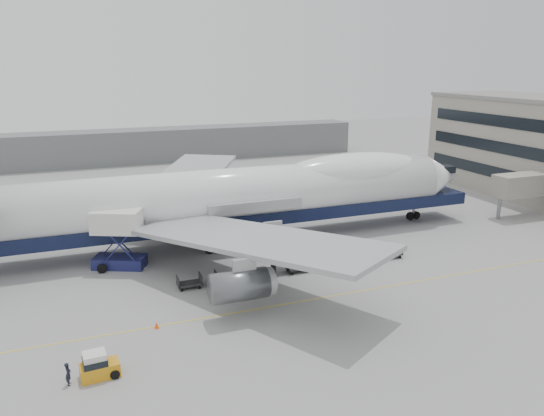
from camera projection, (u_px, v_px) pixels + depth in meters
name	position (u px, v px, depth m)	size (l,w,h in m)	color
ground	(275.00, 277.00, 52.77)	(260.00, 260.00, 0.00)	gray
apron_line	(300.00, 302.00, 47.38)	(60.00, 0.15, 0.01)	gold
hangar	(108.00, 148.00, 111.26)	(110.00, 8.00, 7.00)	slate
airliner	(243.00, 195.00, 62.30)	(67.00, 55.30, 19.98)	white
catering_truck	(118.00, 236.00, 54.58)	(5.82, 5.02, 6.16)	navy
baggage_tug	(98.00, 366.00, 35.79)	(2.65, 1.55, 1.87)	orange
ground_worker	(68.00, 374.00, 34.96)	(0.59, 0.39, 1.61)	black
traffic_cone	(157.00, 325.00, 42.59)	(0.37, 0.37, 0.55)	#F5530C
dolly_0	(189.00, 283.00, 50.14)	(2.30, 1.35, 1.30)	#2D2D30
dolly_1	(227.00, 277.00, 51.44)	(2.30, 1.35, 1.30)	#2D2D30
dolly_2	(263.00, 272.00, 52.75)	(2.30, 1.35, 1.30)	#2D2D30
dolly_3	(297.00, 267.00, 54.06)	(2.30, 1.35, 1.30)	#2D2D30
dolly_4	(330.00, 262.00, 55.37)	(2.30, 1.35, 1.30)	#2D2D30
dolly_5	(361.00, 257.00, 56.67)	(2.30, 1.35, 1.30)	#2D2D30
dolly_6	(391.00, 253.00, 57.98)	(2.30, 1.35, 1.30)	#2D2D30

